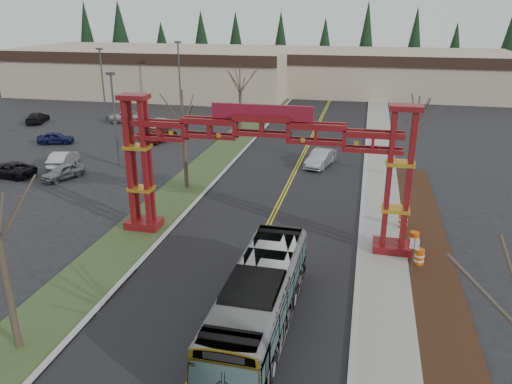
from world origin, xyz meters
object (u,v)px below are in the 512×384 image
(gateway_arch, at_px, (262,148))
(parked_car_near_c, at_px, (9,169))
(parked_car_far_a, at_px, (164,123))
(street_sign, at_px, (414,249))
(parked_car_near_b, at_px, (63,159))
(light_pole_far, at_px, (179,71))
(retail_building_east, at_px, (395,72))
(bare_tree_right_far, at_px, (417,122))
(bare_tree_median_mid, at_px, (183,117))
(parked_car_near_a, at_px, (63,172))
(parked_car_far_c, at_px, (37,118))
(silver_sedan, at_px, (321,158))
(bare_tree_median_far, at_px, (240,87))
(barrel_north, at_px, (403,221))
(retail_building_west, at_px, (157,70))
(light_pole_near, at_px, (114,113))
(parked_car_far_b, at_px, (129,116))
(light_pole_mid, at_px, (102,79))
(transit_bus, at_px, (259,301))
(parked_car_mid_b, at_px, (56,138))
(barrel_south, at_px, (419,258))
(barrel_mid, at_px, (414,241))
(parked_car_mid_a, at_px, (159,135))

(gateway_arch, xyz_separation_m, parked_car_near_c, (-24.13, 7.55, -5.33))
(parked_car_far_a, distance_m, street_sign, 40.85)
(parked_car_near_c, bearing_deg, parked_car_near_b, 145.75)
(parked_car_near_b, bearing_deg, light_pole_far, -104.86)
(retail_building_east, distance_m, light_pole_far, 37.97)
(bare_tree_right_far, bearing_deg, bare_tree_median_mid, -161.30)
(parked_car_near_a, distance_m, parked_car_far_c, 25.13)
(silver_sedan, bearing_deg, bare_tree_median_far, 150.99)
(retail_building_east, xyz_separation_m, parked_car_near_c, (-34.13, -54.40, -2.86))
(parked_car_near_a, relative_size, bare_tree_median_far, 0.48)
(silver_sedan, relative_size, parked_car_near_c, 1.00)
(parked_car_near_b, xyz_separation_m, parked_car_far_a, (3.00, 16.69, -0.08))
(parked_car_near_b, relative_size, barrel_north, 4.04)
(gateway_arch, relative_size, parked_car_near_a, 4.83)
(bare_tree_median_mid, bearing_deg, parked_car_far_c, 144.82)
(retail_building_west, bearing_deg, bare_tree_median_far, -51.87)
(retail_building_east, distance_m, light_pole_near, 55.82)
(retail_building_east, relative_size, parked_car_far_b, 7.62)
(bare_tree_median_mid, bearing_deg, light_pole_mid, 130.67)
(retail_building_west, bearing_deg, light_pole_far, -56.67)
(transit_bus, height_order, light_pole_near, light_pole_near)
(silver_sedan, relative_size, bare_tree_median_mid, 0.58)
(gateway_arch, height_order, parked_car_mid_b, gateway_arch)
(retail_building_east, bearing_deg, barrel_south, -90.48)
(silver_sedan, height_order, street_sign, street_sign)
(retail_building_east, xyz_separation_m, bare_tree_median_mid, (-18.00, -53.79, 2.34))
(retail_building_west, bearing_deg, retail_building_east, 11.31)
(bare_tree_median_mid, distance_m, barrel_mid, 19.56)
(bare_tree_median_far, height_order, light_pole_mid, light_pole_mid)
(light_pole_far, bearing_deg, barrel_mid, -52.37)
(retail_building_east, distance_m, parked_car_mid_a, 47.95)
(bare_tree_median_far, xyz_separation_m, bare_tree_right_far, (18.00, -11.67, -0.58))
(bare_tree_median_mid, height_order, bare_tree_median_far, bare_tree_median_mid)
(gateway_arch, xyz_separation_m, barrel_south, (9.47, -1.39, -5.47))
(transit_bus, distance_m, bare_tree_right_far, 25.19)
(parked_car_far_c, bearing_deg, street_sign, 129.56)
(transit_bus, relative_size, parked_car_far_c, 2.44)
(parked_car_far_c, xyz_separation_m, bare_tree_median_far, (27.23, -1.43, 4.97))
(transit_bus, xyz_separation_m, parked_car_far_b, (-25.89, 39.85, -0.88))
(parked_car_near_a, relative_size, street_sign, 1.71)
(parked_car_near_a, height_order, light_pole_mid, light_pole_mid)
(parked_car_near_a, height_order, parked_car_far_a, parked_car_far_a)
(bare_tree_median_mid, bearing_deg, transit_bus, -60.49)
(barrel_mid, bearing_deg, retail_building_east, 89.35)
(silver_sedan, relative_size, street_sign, 2.12)
(parked_car_near_c, relative_size, barrel_south, 4.56)
(light_pole_near, relative_size, barrel_south, 8.28)
(parked_car_mid_b, bearing_deg, bare_tree_right_far, -113.91)
(light_pole_mid, bearing_deg, retail_building_west, 96.42)
(bare_tree_median_mid, bearing_deg, light_pole_far, 111.48)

